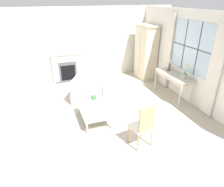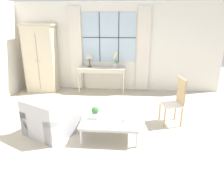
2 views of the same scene
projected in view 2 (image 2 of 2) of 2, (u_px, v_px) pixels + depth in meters
ground_plane at (96, 131)px, 4.70m from camera, size 14.00×14.00×0.00m
wall_back_windowed at (109, 47)px, 7.09m from camera, size 7.20×0.14×2.80m
armoire at (41, 58)px, 7.04m from camera, size 1.03×0.62×2.14m
console_table at (102, 70)px, 7.00m from camera, size 1.50×0.53×0.81m
table_lamp at (89, 56)px, 6.95m from camera, size 0.25×0.25×0.45m
potted_orchid at (115, 62)px, 6.93m from camera, size 0.19×0.15×0.49m
armchair_upholstered at (51, 122)px, 4.56m from camera, size 1.20×1.20×0.77m
side_chair_wooden at (176, 99)px, 4.87m from camera, size 0.51×0.51×1.07m
coffee_table at (110, 122)px, 4.36m from camera, size 1.16×0.75×0.37m
potted_plant_small at (95, 112)px, 4.41m from camera, size 0.15×0.15×0.25m
pillar_candle at (126, 118)px, 4.31m from camera, size 0.11×0.11×0.14m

